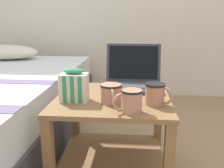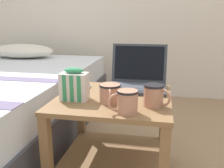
{
  "view_description": "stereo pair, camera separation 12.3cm",
  "coord_description": "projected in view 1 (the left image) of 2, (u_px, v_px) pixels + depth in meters",
  "views": [
    {
      "loc": [
        0.11,
        -1.23,
        0.85
      ],
      "look_at": [
        0.0,
        -0.04,
        0.54
      ],
      "focal_mm": 40.0,
      "sensor_mm": 36.0,
      "label": 1
    },
    {
      "loc": [
        0.23,
        -1.21,
        0.85
      ],
      "look_at": [
        0.0,
        -0.04,
        0.54
      ],
      "focal_mm": 40.0,
      "sensor_mm": 36.0,
      "label": 2
    }
  ],
  "objects": [
    {
      "name": "snack_bag",
      "position": [
        74.0,
        86.0,
        1.21
      ],
      "size": [
        0.13,
        0.09,
        0.16
      ],
      "color": "silver",
      "rests_on": "bedside_table"
    },
    {
      "name": "bedside_table",
      "position": [
        113.0,
        126.0,
        1.34
      ],
      "size": [
        0.58,
        0.57,
        0.46
      ],
      "color": "olive",
      "rests_on": "ground_plane"
    },
    {
      "name": "cell_phone",
      "position": [
        80.0,
        89.0,
        1.42
      ],
      "size": [
        0.08,
        0.14,
        0.01
      ],
      "color": "#B7BABC",
      "rests_on": "bedside_table"
    },
    {
      "name": "mug_mid_center",
      "position": [
        110.0,
        93.0,
        1.19
      ],
      "size": [
        0.1,
        0.14,
        0.09
      ],
      "color": "tan",
      "rests_on": "bedside_table"
    },
    {
      "name": "mug_front_left",
      "position": [
        155.0,
        93.0,
        1.16
      ],
      "size": [
        0.13,
        0.1,
        0.1
      ],
      "color": "tan",
      "rests_on": "bedside_table"
    },
    {
      "name": "mug_front_right",
      "position": [
        131.0,
        100.0,
        1.06
      ],
      "size": [
        0.13,
        0.09,
        0.1
      ],
      "color": "tan",
      "rests_on": "bedside_table"
    },
    {
      "name": "laptop",
      "position": [
        133.0,
        79.0,
        1.47
      ],
      "size": [
        0.33,
        0.29,
        0.24
      ],
      "color": "#333842",
      "rests_on": "bedside_table"
    }
  ]
}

